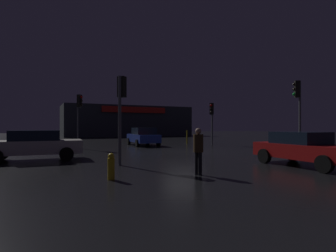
% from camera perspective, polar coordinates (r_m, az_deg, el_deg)
% --- Properties ---
extents(ground_plane, '(120.00, 120.00, 0.00)m').
position_cam_1_polar(ground_plane, '(18.01, 2.89, -5.37)').
color(ground_plane, black).
extents(store_building, '(21.56, 8.98, 5.14)m').
position_cam_1_polar(store_building, '(48.22, -8.72, 1.00)').
color(store_building, '#33383D').
rests_on(store_building, ground).
extents(traffic_signal_main, '(0.43, 0.41, 3.82)m').
position_cam_1_polar(traffic_signal_main, '(11.80, -9.86, 5.29)').
color(traffic_signal_main, '#595B60').
rests_on(traffic_signal_main, ground).
extents(traffic_signal_opposite, '(0.43, 0.41, 4.43)m').
position_cam_1_polar(traffic_signal_opposite, '(18.17, 25.80, 4.89)').
color(traffic_signal_opposite, '#595B60').
rests_on(traffic_signal_opposite, ground).
extents(traffic_signal_cross_left, '(0.42, 0.42, 4.06)m').
position_cam_1_polar(traffic_signal_cross_left, '(21.43, -18.28, 3.87)').
color(traffic_signal_cross_left, '#595B60').
rests_on(traffic_signal_cross_left, ground).
extents(traffic_signal_cross_right, '(0.43, 0.41, 3.77)m').
position_cam_1_polar(traffic_signal_cross_right, '(24.65, 9.26, 2.32)').
color(traffic_signal_cross_right, '#595B60').
rests_on(traffic_signal_cross_right, ground).
extents(car_near, '(4.51, 2.10, 1.47)m').
position_cam_1_polar(car_near, '(14.71, -26.51, -3.53)').
color(car_near, silver).
rests_on(car_near, ground).
extents(car_far, '(2.25, 4.52, 1.55)m').
position_cam_1_polar(car_far, '(23.49, -5.28, -2.21)').
color(car_far, navy).
rests_on(car_far, ground).
extents(car_crossing, '(2.10, 4.43, 1.43)m').
position_cam_1_polar(car_crossing, '(12.68, 26.96, -4.24)').
color(car_crossing, '#A51414').
rests_on(car_crossing, ground).
extents(pedestrian, '(0.40, 0.40, 1.60)m').
position_cam_1_polar(pedestrian, '(9.30, 6.44, -4.60)').
color(pedestrian, black).
rests_on(pedestrian, ground).
extents(fire_hydrant, '(0.22, 0.22, 0.83)m').
position_cam_1_polar(fire_hydrant, '(8.64, -11.95, -8.41)').
color(fire_hydrant, gold).
rests_on(fire_hydrant, ground).
extents(bollard_kerb_a, '(0.12, 0.12, 1.29)m').
position_cam_1_polar(bollard_kerb_a, '(25.70, 4.03, -2.35)').
color(bollard_kerb_a, gold).
rests_on(bollard_kerb_a, ground).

